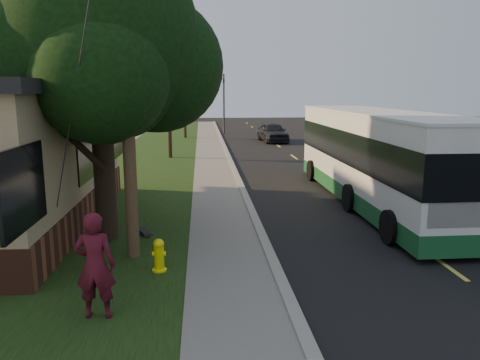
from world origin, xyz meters
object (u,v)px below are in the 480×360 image
bare_tree_far (185,115)px  skateboarder (95,265)px  bare_tree_near (169,122)px  skateboard_main (144,231)px  transit_bus (378,155)px  fire_hydrant (159,255)px  traffic_signal (224,100)px  distant_car (273,132)px  dumpster (12,188)px  utility_pole (125,62)px  leafy_tree (100,44)px

bare_tree_far → skateboarder: (-0.50, -32.07, -0.97)m
bare_tree_near → skateboard_main: 15.31m
transit_bus → skateboard_main: (-7.84, -3.16, -1.63)m
fire_hydrant → traffic_signal: 34.25m
bare_tree_far → distant_car: bearing=-25.7°
transit_bus → distant_car: size_ratio=2.69×
traffic_signal → dumpster: 29.21m
dumpster → bare_tree_far: bearing=78.0°
bare_tree_near → traffic_signal: bearing=76.0°
utility_pole → leafy_tree: (-0.87, 1.66, 0.54)m
skateboarder → dumpster: size_ratio=1.01×
bare_tree_far → skateboarder: bare_tree_far is taller
fire_hydrant → distant_car: bearing=76.1°
bare_tree_near → dumpster: (-4.56, -11.82, -1.38)m
leafy_tree → dumpster: bearing=137.8°
utility_pole → distant_car: bearing=74.1°
skateboarder → dumpster: bearing=-59.1°
bare_tree_near → bare_tree_far: bare_tree_near is taller
fire_hydrant → skateboarder: bearing=-113.5°
utility_pole → bare_tree_near: (-0.19, 17.01, -2.48)m
transit_bus → skateboarder: size_ratio=6.36×
utility_pole → bare_tree_far: 29.13m
fire_hydrant → dumpster: bearing=131.5°
bare_tree_near → skateboard_main: size_ratio=4.97×
transit_bus → skateboard_main: size_ratio=14.09×
fire_hydrant → traffic_signal: traffic_signal is taller
leafy_tree → bare_tree_near: leafy_tree is taller
utility_pole → skateboarder: utility_pole is taller
transit_bus → leafy_tree: bearing=-159.1°
bare_tree_near → distant_car: bare_tree_near is taller
utility_pole → traffic_signal: utility_pole is taller
utility_pole → transit_bus: utility_pole is taller
traffic_signal → distant_car: traffic_signal is taller
skateboarder → utility_pole: bearing=-91.7°
fire_hydrant → transit_bus: 9.44m
leafy_tree → skateboarder: 6.31m
transit_bus → skateboarder: 11.43m
utility_pole → dumpster: size_ratio=4.78×
utility_pole → skateboarder: (-0.20, -3.06, -3.60)m
skateboard_main → dumpster: 5.89m
bare_tree_near → bare_tree_far: (0.50, 12.00, -0.15)m
skateboard_main → skateboarder: bearing=-92.7°
skateboarder → distant_car: skateboarder is taller
traffic_signal → bare_tree_near: bearing=-104.0°
skateboarder → dumpster: (-4.56, 8.25, -0.26)m
bare_tree_near → bare_tree_far: 12.01m
traffic_signal → bare_tree_far: bearing=-131.2°
dumpster → distant_car: distant_car is taller
utility_pole → bare_tree_far: (0.31, 29.01, -2.63)m
traffic_signal → skateboard_main: bearing=-96.9°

